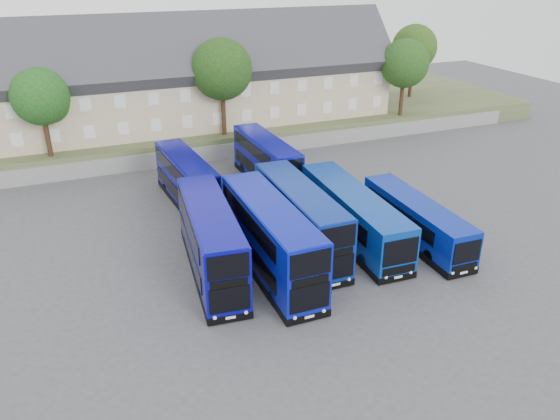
{
  "coord_description": "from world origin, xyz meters",
  "views": [
    {
      "loc": [
        -12.49,
        -24.59,
        17.92
      ],
      "look_at": [
        0.23,
        6.63,
        2.2
      ],
      "focal_mm": 35.0,
      "sensor_mm": 36.0,
      "label": 1
    }
  ],
  "objects": [
    {
      "name": "tree_west",
      "position": [
        -13.85,
        25.1,
        7.05
      ],
      "size": [
        4.8,
        4.8,
        7.65
      ],
      "color": "#382314",
      "rests_on": "earth_bank"
    },
    {
      "name": "ground",
      "position": [
        0.0,
        0.0,
        0.0
      ],
      "size": [
        120.0,
        120.0,
        0.0
      ],
      "primitive_type": "plane",
      "color": "#45454A",
      "rests_on": "ground"
    },
    {
      "name": "coach_east_b",
      "position": [
        8.78,
        2.91,
        1.43
      ],
      "size": [
        2.46,
        10.73,
        2.92
      ],
      "rotation": [
        0.0,
        0.0,
        -0.02
      ],
      "color": "#081F94",
      "rests_on": "ground"
    },
    {
      "name": "coach_east_a",
      "position": [
        4.93,
        4.88,
        1.67
      ],
      "size": [
        3.15,
        12.59,
        3.42
      ],
      "rotation": [
        0.0,
        0.0,
        -0.04
      ],
      "color": "#083699",
      "rests_on": "ground"
    },
    {
      "name": "terrace_row",
      "position": [
        -3.0,
        30.0,
        6.6
      ],
      "size": [
        48.0,
        10.4,
        11.2
      ],
      "color": "tan",
      "rests_on": "earth_bank"
    },
    {
      "name": "dd_rear_left",
      "position": [
        -4.31,
        14.82,
        1.92
      ],
      "size": [
        2.98,
        9.99,
        3.91
      ],
      "rotation": [
        0.0,
        0.0,
        0.07
      ],
      "color": "#070781",
      "rests_on": "ground"
    },
    {
      "name": "dd_front_right",
      "position": [
        0.9,
        4.82,
        2.14
      ],
      "size": [
        2.68,
        11.01,
        4.36
      ],
      "rotation": [
        0.0,
        0.0,
        -0.02
      ],
      "color": "navy",
      "rests_on": "ground"
    },
    {
      "name": "tree_far",
      "position": [
        28.15,
        32.1,
        7.73
      ],
      "size": [
        5.44,
        5.44,
        8.67
      ],
      "color": "#382314",
      "rests_on": "earth_bank"
    },
    {
      "name": "dd_front_mid",
      "position": [
        -1.96,
        2.75,
        2.23
      ],
      "size": [
        2.63,
        11.43,
        4.54
      ],
      "rotation": [
        0.0,
        0.0,
        -0.0
      ],
      "color": "#0915A6",
      "rests_on": "ground"
    },
    {
      "name": "earth_bank",
      "position": [
        0.0,
        34.0,
        1.0
      ],
      "size": [
        80.0,
        20.0,
        2.0
      ],
      "primitive_type": "cube",
      "color": "#49532F",
      "rests_on": "ground"
    },
    {
      "name": "dd_front_left",
      "position": [
        -5.36,
        4.04,
        2.15
      ],
      "size": [
        3.6,
        11.21,
        4.38
      ],
      "rotation": [
        0.0,
        0.0,
        -0.1
      ],
      "color": "#07078A",
      "rests_on": "ground"
    },
    {
      "name": "tree_east",
      "position": [
        22.15,
        25.1,
        7.39
      ],
      "size": [
        5.12,
        5.12,
        8.16
      ],
      "color": "#382314",
      "rests_on": "earth_bank"
    },
    {
      "name": "tree_mid",
      "position": [
        2.15,
        25.6,
        8.07
      ],
      "size": [
        5.76,
        5.76,
        9.18
      ],
      "color": "#382314",
      "rests_on": "earth_bank"
    },
    {
      "name": "retaining_wall",
      "position": [
        0.0,
        24.0,
        0.75
      ],
      "size": [
        70.0,
        0.4,
        1.5
      ],
      "primitive_type": "cube",
      "color": "slate",
      "rests_on": "ground"
    },
    {
      "name": "dd_rear_right",
      "position": [
        2.98,
        16.43,
        1.97
      ],
      "size": [
        2.64,
        10.17,
        4.01
      ],
      "rotation": [
        0.0,
        0.0,
        0.03
      ],
      "color": "#080C95",
      "rests_on": "ground"
    }
  ]
}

